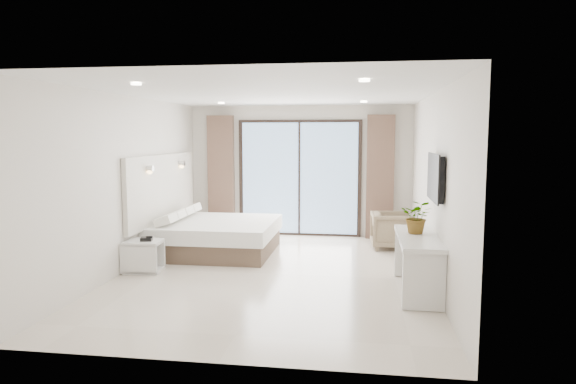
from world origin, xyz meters
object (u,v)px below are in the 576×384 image
object	(u,v)px
console_desk	(418,251)
armchair	(392,228)
nightstand	(144,256)
bed	(216,236)

from	to	relation	value
console_desk	armchair	distance (m)	2.71
console_desk	nightstand	bearing A→B (deg)	173.70
bed	armchair	world-z (taller)	armchair
bed	console_desk	world-z (taller)	console_desk
bed	nightstand	distance (m)	1.60
bed	armchair	size ratio (longest dim) A/B	2.78
console_desk	armchair	size ratio (longest dim) A/B	2.25
armchair	console_desk	bearing A→B (deg)	-179.49
console_desk	armchair	world-z (taller)	console_desk
nightstand	armchair	world-z (taller)	armchair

